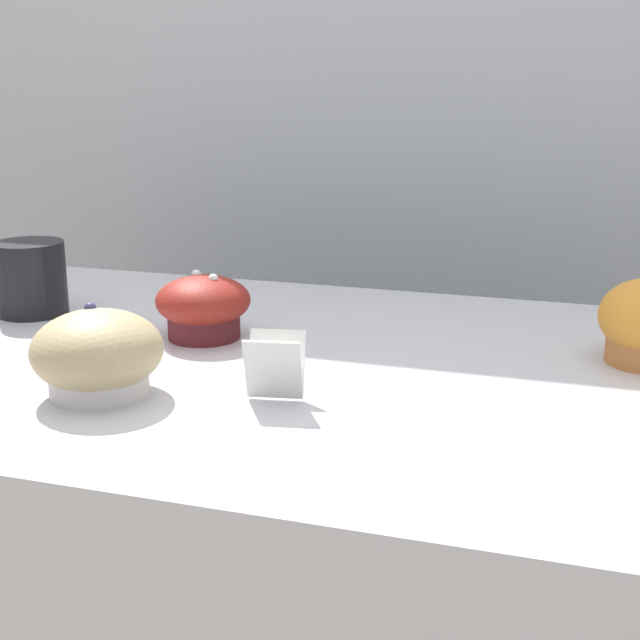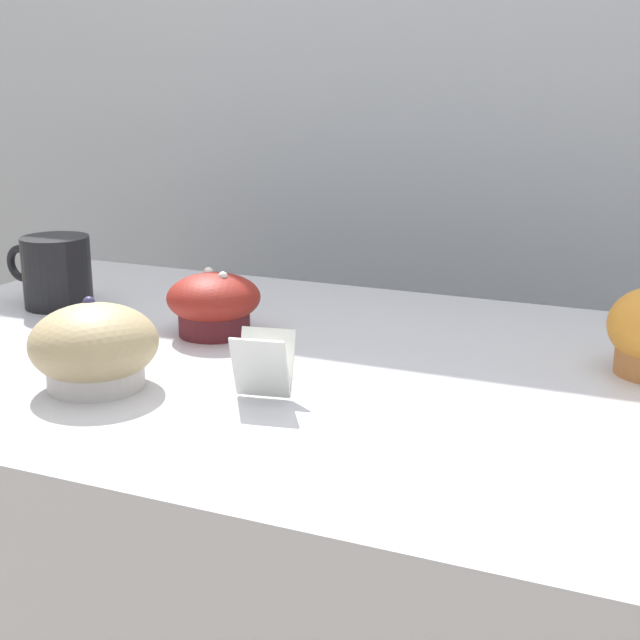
# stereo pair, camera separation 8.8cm
# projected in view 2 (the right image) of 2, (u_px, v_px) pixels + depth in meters

# --- Properties ---
(wall_back) EXTENTS (3.20, 0.10, 1.80)m
(wall_back) POSITION_uv_depth(u_px,v_px,m) (447.00, 255.00, 1.44)
(wall_back) COLOR #B2B7BC
(wall_back) RESTS_ON ground
(muffin_back_left) EXTENTS (0.10, 0.10, 0.07)m
(muffin_back_left) POSITION_uv_depth(u_px,v_px,m) (214.00, 303.00, 0.98)
(muffin_back_left) COLOR #531B20
(muffin_back_left) RESTS_ON display_counter
(muffin_back_right) EXTENTS (0.12, 0.12, 0.08)m
(muffin_back_right) POSITION_uv_depth(u_px,v_px,m) (94.00, 348.00, 0.82)
(muffin_back_right) COLOR silver
(muffin_back_right) RESTS_ON display_counter
(coffee_cup) EXTENTS (0.13, 0.08, 0.09)m
(coffee_cup) POSITION_uv_depth(u_px,v_px,m) (56.00, 270.00, 1.10)
(coffee_cup) COLOR black
(coffee_cup) RESTS_ON display_counter
(price_card) EXTENTS (0.06, 0.05, 0.06)m
(price_card) POSITION_uv_depth(u_px,v_px,m) (263.00, 365.00, 0.79)
(price_card) COLOR white
(price_card) RESTS_ON display_counter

